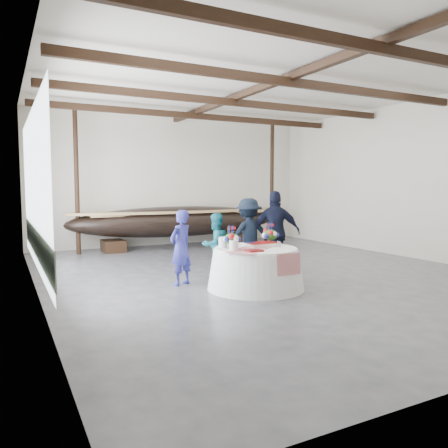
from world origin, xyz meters
TOP-DOWN VIEW (x-y plane):
  - floor at (0.00, 0.00)m, footprint 10.00×12.00m
  - wall_back at (0.00, 6.00)m, footprint 10.00×0.02m
  - wall_left at (-5.00, 0.00)m, footprint 0.02×12.00m
  - wall_right at (5.00, 0.00)m, footprint 0.02×12.00m
  - ceiling at (0.00, 0.00)m, footprint 10.00×12.00m
  - pavilion_structure at (0.00, 0.86)m, footprint 9.80×11.76m
  - open_bay at (-4.95, 1.00)m, footprint 0.03×7.00m
  - longboat_display at (-0.22, 5.04)m, footprint 7.43×1.49m
  - banquet_table at (-1.03, -1.27)m, footprint 1.95×1.95m
  - tabletop_items at (-1.06, -1.12)m, footprint 1.76×1.54m
  - guest_woman_blue at (-2.25, -0.26)m, footprint 0.69×0.60m
  - guest_woman_teal at (-1.22, 0.20)m, footprint 0.82×0.70m
  - guest_man_left at (-0.33, 0.21)m, footprint 1.20×0.75m
  - guest_man_right at (0.19, -0.16)m, footprint 1.24×0.94m

SIDE VIEW (x-z plane):
  - floor at x=0.00m, z-range -0.01..0.01m
  - banquet_table at x=-1.03m, z-range 0.00..0.84m
  - guest_woman_teal at x=-1.22m, z-range 0.00..1.46m
  - guest_woman_blue at x=-2.25m, z-range 0.00..1.58m
  - longboat_display at x=-0.22m, z-range 0.19..1.59m
  - guest_man_left at x=-0.33m, z-range 0.00..1.79m
  - guest_man_right at x=0.19m, z-range 0.00..1.96m
  - tabletop_items at x=-1.06m, z-range 0.78..1.18m
  - open_bay at x=-4.95m, z-range 0.23..3.43m
  - wall_back at x=0.00m, z-range 0.00..4.50m
  - wall_left at x=-5.00m, z-range 0.00..4.50m
  - wall_right at x=5.00m, z-range 0.00..4.50m
  - pavilion_structure at x=0.00m, z-range 1.75..6.25m
  - ceiling at x=0.00m, z-range 4.50..4.50m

